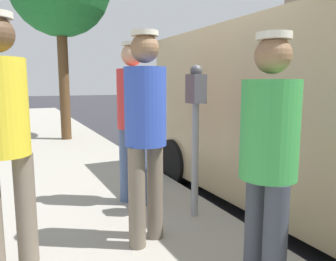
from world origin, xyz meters
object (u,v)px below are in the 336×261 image
(pedestrian_in_blue, at_px, (146,125))
(pedestrian_in_red, at_px, (133,113))
(pedestrian_in_green, at_px, (268,154))
(pedestrian_in_yellow, at_px, (3,130))
(parking_meter_near, at_px, (196,115))

(pedestrian_in_blue, distance_m, pedestrian_in_red, 0.93)
(pedestrian_in_green, xyz_separation_m, pedestrian_in_yellow, (1.43, -0.94, 0.11))
(pedestrian_in_red, xyz_separation_m, pedestrian_in_yellow, (1.24, 0.95, 0.01))
(pedestrian_in_red, relative_size, pedestrian_in_green, 1.09)
(pedestrian_in_red, distance_m, pedestrian_in_green, 1.91)
(pedestrian_in_blue, height_order, pedestrian_in_yellow, pedestrian_in_yellow)
(parking_meter_near, distance_m, pedestrian_in_yellow, 1.71)
(pedestrian_in_blue, bearing_deg, parking_meter_near, -154.93)
(pedestrian_in_green, bearing_deg, parking_meter_near, -100.85)
(parking_meter_near, xyz_separation_m, pedestrian_in_red, (0.44, -0.61, -0.00))
(parking_meter_near, bearing_deg, pedestrian_in_blue, 25.07)
(pedestrian_in_blue, distance_m, pedestrian_in_green, 1.06)
(pedestrian_in_yellow, bearing_deg, pedestrian_in_green, 146.56)
(parking_meter_near, relative_size, pedestrian_in_red, 0.86)
(pedestrian_in_red, bearing_deg, pedestrian_in_yellow, 37.51)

